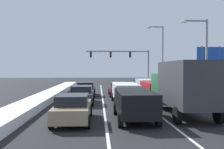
# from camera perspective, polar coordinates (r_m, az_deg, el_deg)

# --- Properties ---
(ground_plane) EXTENTS (120.00, 120.00, 0.00)m
(ground_plane) POSITION_cam_1_polar(r_m,az_deg,el_deg) (20.85, 2.61, -6.71)
(ground_plane) COLOR black
(lane_stripe_between_right_lane_and_center_lane) EXTENTS (0.14, 39.07, 0.01)m
(lane_stripe_between_right_lane_and_center_lane) POSITION_cam_1_polar(r_m,az_deg,el_deg) (24.56, 5.73, -5.49)
(lane_stripe_between_right_lane_and_center_lane) COLOR silver
(lane_stripe_between_right_lane_and_center_lane) RESTS_ON ground
(lane_stripe_between_center_lane_and_left_lane) EXTENTS (0.14, 39.07, 0.01)m
(lane_stripe_between_center_lane_and_left_lane) POSITION_cam_1_polar(r_m,az_deg,el_deg) (24.27, -2.26, -5.56)
(lane_stripe_between_center_lane_and_left_lane) COLOR silver
(lane_stripe_between_center_lane_and_left_lane) RESTS_ON ground
(snow_bank_right_shoulder) EXTENTS (1.49, 39.07, 0.73)m
(snow_bank_right_shoulder) POSITION_cam_1_polar(r_m,az_deg,el_deg) (25.87, 17.45, -4.39)
(snow_bank_right_shoulder) COLOR white
(snow_bank_right_shoulder) RESTS_ON ground
(snow_bank_left_shoulder) EXTENTS (1.91, 39.07, 0.57)m
(snow_bank_left_shoulder) POSITION_cam_1_polar(r_m,az_deg,el_deg) (24.72, -14.68, -4.82)
(snow_bank_left_shoulder) COLOR white
(snow_bank_left_shoulder) RESTS_ON ground
(box_truck_right_lane_nearest) EXTENTS (2.53, 7.20, 3.36)m
(box_truck_right_lane_nearest) POSITION_cam_1_polar(r_m,az_deg,el_deg) (15.87, 16.26, -2.38)
(box_truck_right_lane_nearest) COLOR #1E5633
(box_truck_right_lane_nearest) RESTS_ON ground
(suv_red_right_lane_second) EXTENTS (2.16, 4.90, 1.67)m
(suv_red_right_lane_second) POSITION_cam_1_polar(r_m,az_deg,el_deg) (23.10, 10.02, -3.41)
(suv_red_right_lane_second) COLOR maroon
(suv_red_right_lane_second) RESTS_ON ground
(suv_silver_right_lane_third) EXTENTS (2.16, 4.90, 1.67)m
(suv_silver_right_lane_third) POSITION_cam_1_polar(r_m,az_deg,el_deg) (29.19, 8.16, -2.42)
(suv_silver_right_lane_third) COLOR #B7BABF
(suv_silver_right_lane_third) RESTS_ON ground
(suv_black_center_lane_nearest) EXTENTS (2.16, 4.90, 1.67)m
(suv_black_center_lane_nearest) POSITION_cam_1_polar(r_m,az_deg,el_deg) (13.91, 5.30, -6.51)
(suv_black_center_lane_nearest) COLOR black
(suv_black_center_lane_nearest) RESTS_ON ground
(suv_white_center_lane_second) EXTENTS (2.16, 4.90, 1.67)m
(suv_white_center_lane_second) POSITION_cam_1_polar(r_m,az_deg,el_deg) (20.53, 3.15, -3.98)
(suv_white_center_lane_second) COLOR silver
(suv_white_center_lane_second) RESTS_ON ground
(sedan_maroon_center_lane_third) EXTENTS (2.00, 4.50, 1.51)m
(sedan_maroon_center_lane_third) POSITION_cam_1_polar(r_m,az_deg,el_deg) (26.18, 1.48, -3.39)
(sedan_maroon_center_lane_third) COLOR maroon
(sedan_maroon_center_lane_third) RESTS_ON ground
(sedan_tan_left_lane_nearest) EXTENTS (2.00, 4.50, 1.51)m
(sedan_tan_left_lane_nearest) POSITION_cam_1_polar(r_m,az_deg,el_deg) (13.55, -9.16, -7.81)
(sedan_tan_left_lane_nearest) COLOR #937F60
(sedan_tan_left_lane_nearest) RESTS_ON ground
(sedan_charcoal_left_lane_second) EXTENTS (2.00, 4.50, 1.51)m
(sedan_charcoal_left_lane_second) POSITION_cam_1_polar(r_m,az_deg,el_deg) (20.45, -7.07, -4.72)
(sedan_charcoal_left_lane_second) COLOR #38383D
(sedan_charcoal_left_lane_second) RESTS_ON ground
(sedan_navy_left_lane_third) EXTENTS (2.00, 4.50, 1.51)m
(sedan_navy_left_lane_third) POSITION_cam_1_polar(r_m,az_deg,el_deg) (26.35, -6.17, -3.36)
(sedan_navy_left_lane_third) COLOR navy
(sedan_navy_left_lane_third) RESTS_ON ground
(traffic_light_gantry) EXTENTS (10.94, 0.47, 6.20)m
(traffic_light_gantry) POSITION_cam_1_polar(r_m,az_deg,el_deg) (42.16, 3.45, 3.80)
(traffic_light_gantry) COLOR slate
(traffic_light_gantry) RESTS_ON ground
(street_lamp_right_near) EXTENTS (2.66, 0.36, 7.57)m
(street_lamp_right_near) POSITION_cam_1_polar(r_m,az_deg,el_deg) (24.42, 20.52, 5.14)
(street_lamp_right_near) COLOR gray
(street_lamp_right_near) RESTS_ON ground
(street_lamp_right_mid) EXTENTS (2.66, 0.36, 9.45)m
(street_lamp_right_mid) POSITION_cam_1_polar(r_m,az_deg,el_deg) (37.82, 11.37, 5.30)
(street_lamp_right_mid) COLOR gray
(street_lamp_right_mid) RESTS_ON ground
(roadside_sign_right) EXTENTS (3.20, 0.16, 5.50)m
(roadside_sign_right) POSITION_cam_1_polar(r_m,az_deg,el_deg) (29.69, 22.17, 3.36)
(roadside_sign_right) COLOR #59595B
(roadside_sign_right) RESTS_ON ground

